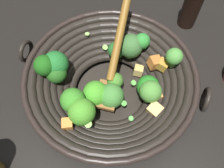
{
  "coord_description": "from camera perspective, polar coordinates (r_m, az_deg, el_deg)",
  "views": [
    {
      "loc": [
        -0.18,
        -0.2,
        0.52
      ],
      "look_at": [
        0.01,
        0.0,
        0.03
      ],
      "focal_mm": 37.17,
      "sensor_mm": 36.0,
      "label": 1
    }
  ],
  "objects": [
    {
      "name": "soy_sauce_bottle",
      "position": [
        0.71,
        19.09,
        17.73
      ],
      "size": [
        0.05,
        0.05,
        0.17
      ],
      "color": "black",
      "rests_on": "ground"
    },
    {
      "name": "wok",
      "position": [
        0.53,
        -0.53,
        0.97
      ],
      "size": [
        0.39,
        0.39,
        0.21
      ],
      "color": "black",
      "rests_on": "ground"
    },
    {
      "name": "ground_plane",
      "position": [
        0.59,
        -0.33,
        -2.05
      ],
      "size": [
        4.0,
        4.0,
        0.0
      ],
      "primitive_type": "plane",
      "color": "black"
    }
  ]
}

